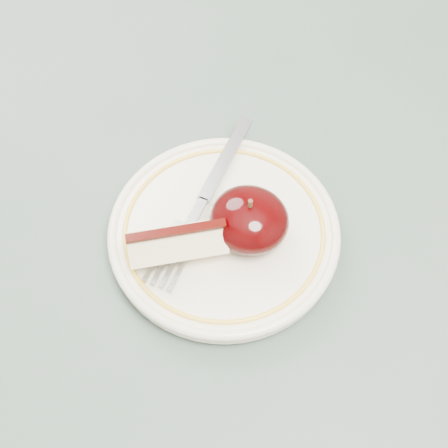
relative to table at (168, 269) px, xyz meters
The scene contains 5 objects.
table is the anchor object (origin of this frame).
plate 0.12m from the table, 14.37° to the left, with size 0.21×0.21×0.02m.
apple_half 0.15m from the table, 16.26° to the left, with size 0.07×0.07×0.05m.
apple_wedge 0.13m from the table, 34.29° to the right, with size 0.09×0.08×0.04m.
fork 0.12m from the table, 45.93° to the left, with size 0.04×0.20×0.00m.
Camera 1 is at (0.19, -0.23, 1.25)m, focal length 50.00 mm.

